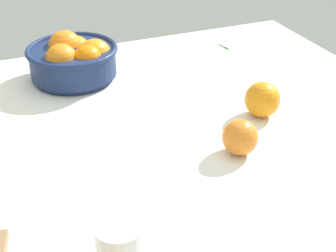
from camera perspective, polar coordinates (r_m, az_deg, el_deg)
name	(u,v)px	position (r cm, az deg, el deg)	size (l,w,h in cm)	color
ground_plane	(167,153)	(95.87, -0.12, -3.09)	(116.48, 108.16, 3.00)	white
fruit_bowl	(74,59)	(121.11, -10.76, 7.58)	(21.61, 21.61, 10.83)	navy
loose_orange_1	(262,99)	(105.30, 10.77, 3.01)	(7.46, 7.46, 7.46)	orange
loose_orange_2	(240,137)	(92.39, 8.29, -1.29)	(6.75, 6.75, 6.75)	orange
herb_sprig_0	(225,47)	(139.78, 6.52, 9.03)	(1.29, 5.09, 0.88)	#3E7E3B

